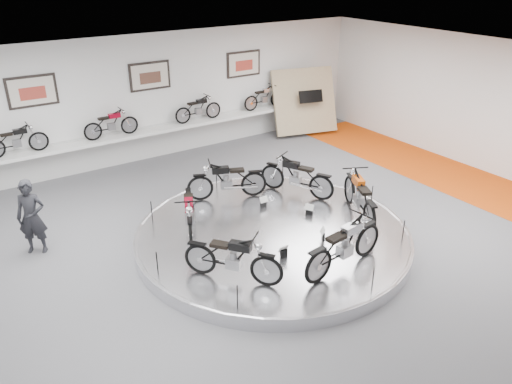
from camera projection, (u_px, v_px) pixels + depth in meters
floor at (280, 247)px, 11.58m from camera, size 16.00×16.00×0.00m
ceiling at (284, 74)px, 9.86m from camera, size 16.00×16.00×0.00m
wall_back at (151, 98)px, 15.97m from camera, size 16.00×0.00×16.00m
wall_right at (499, 109)px, 14.76m from camera, size 0.00×14.00×14.00m
orange_carpet_strip at (462, 180)px, 15.01m from camera, size 2.40×12.60×0.01m
dado_band at (156, 141)px, 16.57m from camera, size 15.68×0.04×1.10m
display_platform at (272, 236)px, 11.74m from camera, size 6.40×6.40×0.30m
platform_rim at (272, 231)px, 11.69m from camera, size 6.40×6.40×0.10m
shelf at (158, 130)px, 16.17m from camera, size 11.00×0.55×0.10m
poster_left at (32, 91)px, 13.87m from camera, size 1.35×0.06×0.88m
poster_center at (150, 76)px, 15.64m from camera, size 1.35×0.06×0.88m
poster_right at (244, 64)px, 17.40m from camera, size 1.35×0.06×0.88m
display_panel at (304, 101)px, 18.44m from camera, size 2.56×1.52×2.30m
shelf_bike_a at (17, 142)px, 13.87m from camera, size 1.22×0.43×0.73m
shelf_bike_b at (111, 126)px, 15.24m from camera, size 1.22×0.43×0.73m
shelf_bike_c at (198, 110)px, 16.75m from camera, size 1.22×0.43×0.73m
shelf_bike_d at (264, 99)px, 18.11m from camera, size 1.22×0.43×0.73m
bike_a at (297, 176)px, 13.21m from camera, size 1.37×1.90×1.06m
bike_b at (227, 180)px, 13.00m from camera, size 1.88×1.28×1.05m
bike_c at (189, 213)px, 11.32m from camera, size 1.34×1.88×1.05m
bike_d at (233, 257)px, 9.67m from camera, size 1.56×1.74×1.02m
bike_e at (344, 245)px, 10.01m from camera, size 1.97×0.89×1.12m
bike_f at (360, 196)px, 12.04m from camera, size 1.44×2.01×1.12m
visitor at (32, 217)px, 11.04m from camera, size 0.76×0.68×1.75m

